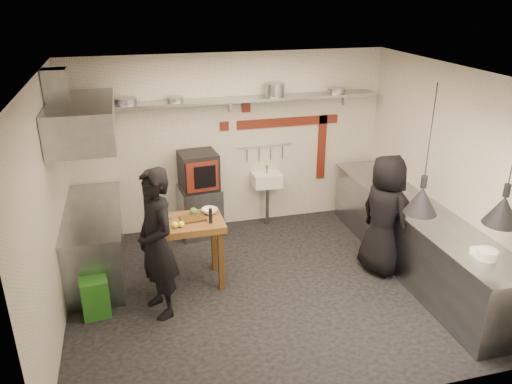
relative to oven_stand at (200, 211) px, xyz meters
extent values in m
plane|color=black|center=(0.58, -1.81, -0.40)|extent=(5.00, 5.00, 0.00)
plane|color=beige|center=(0.58, -1.81, 2.40)|extent=(5.00, 5.00, 0.00)
cube|color=silver|center=(0.58, 0.29, 1.00)|extent=(5.00, 0.04, 2.80)
cube|color=silver|center=(0.58, -3.91, 1.00)|extent=(5.00, 0.04, 2.80)
cube|color=silver|center=(-1.92, -1.81, 1.00)|extent=(0.04, 4.20, 2.80)
cube|color=silver|center=(3.08, -1.81, 1.00)|extent=(0.04, 4.20, 2.80)
cube|color=#611E12|center=(1.53, 0.27, 1.28)|extent=(1.70, 0.02, 0.14)
cube|color=#611E12|center=(2.13, 0.27, 0.80)|extent=(0.14, 0.02, 1.10)
cube|color=#611E12|center=(0.83, 0.27, 1.55)|extent=(0.14, 0.02, 0.14)
cube|color=#611E12|center=(0.48, 0.27, 1.28)|extent=(0.14, 0.02, 0.14)
cube|color=gray|center=(0.58, 0.11, 1.72)|extent=(4.60, 0.34, 0.04)
cube|color=gray|center=(-1.32, 0.26, 1.62)|extent=(0.04, 0.06, 0.24)
cube|color=gray|center=(0.58, 0.26, 1.62)|extent=(0.04, 0.06, 0.24)
cube|color=gray|center=(2.48, 0.26, 1.62)|extent=(0.04, 0.06, 0.24)
cylinder|color=gray|center=(-0.96, 0.11, 1.79)|extent=(0.38, 0.38, 0.09)
cylinder|color=gray|center=(-0.28, 0.11, 1.78)|extent=(0.29, 0.29, 0.07)
cylinder|color=gray|center=(1.25, 0.11, 1.84)|extent=(0.37, 0.37, 0.20)
cylinder|color=gray|center=(2.26, 0.11, 1.78)|extent=(0.36, 0.36, 0.08)
cube|color=gray|center=(0.00, 0.00, 0.00)|extent=(0.68, 0.63, 0.80)
cube|color=black|center=(0.00, -0.03, 0.69)|extent=(0.60, 0.57, 0.58)
cube|color=#611E12|center=(0.01, -0.32, 0.69)|extent=(0.48, 0.08, 0.46)
cube|color=black|center=(0.05, -0.33, 0.69)|extent=(0.33, 0.05, 0.34)
cube|color=white|center=(1.13, 0.11, 0.38)|extent=(0.46, 0.34, 0.22)
cylinder|color=gray|center=(1.13, 0.11, 0.56)|extent=(0.03, 0.03, 0.14)
cylinder|color=gray|center=(1.13, 0.07, -0.06)|extent=(0.06, 0.06, 0.66)
cylinder|color=gray|center=(1.13, 0.25, 0.92)|extent=(0.90, 0.02, 0.02)
cube|color=gray|center=(2.73, -1.81, 0.05)|extent=(0.70, 3.80, 0.90)
cube|color=gray|center=(2.73, -1.81, 0.52)|extent=(0.76, 3.90, 0.03)
cylinder|color=white|center=(2.70, -3.21, 0.59)|extent=(0.25, 0.25, 0.11)
cylinder|color=white|center=(2.68, -3.09, 0.56)|extent=(0.22, 0.22, 0.05)
cube|color=gray|center=(-1.57, -0.76, 0.05)|extent=(0.70, 1.90, 0.90)
cube|color=gray|center=(-1.57, -0.76, 0.52)|extent=(0.76, 2.00, 0.03)
cube|color=gray|center=(-1.52, -0.76, 1.75)|extent=(0.78, 1.60, 0.50)
cube|color=gray|center=(-1.77, -0.76, 2.15)|extent=(0.28, 0.28, 0.50)
cube|color=#1F5B19|center=(-1.56, -1.81, -0.15)|extent=(0.36, 0.36, 0.50)
cube|color=#513315|center=(-0.28, -1.37, 0.53)|extent=(0.34, 0.26, 0.02)
cylinder|color=black|center=(-0.08, -1.53, 0.62)|extent=(0.05, 0.05, 0.20)
sphere|color=#F0FF35|center=(-0.53, -1.55, 0.56)|extent=(0.10, 0.10, 0.08)
sphere|color=#F0FF35|center=(-0.45, -1.56, 0.56)|extent=(0.09, 0.09, 0.08)
sphere|color=#497F2E|center=(-0.25, -1.24, 0.57)|extent=(0.11, 0.11, 0.10)
cube|color=gray|center=(-0.63, -1.26, 0.54)|extent=(0.18, 0.12, 0.03)
imported|color=white|center=(-0.04, -1.24, 0.55)|extent=(0.23, 0.23, 0.07)
imported|color=black|center=(-0.79, -1.94, 0.53)|extent=(0.65, 0.79, 1.85)
imported|color=black|center=(2.26, -1.74, 0.45)|extent=(0.75, 0.94, 1.69)
camera|label=1|loc=(-0.97, -7.19, 3.31)|focal=35.00mm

